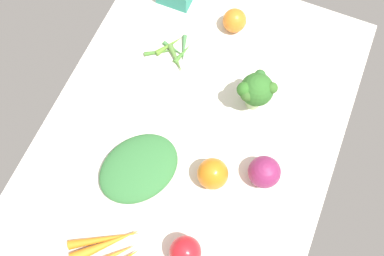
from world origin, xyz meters
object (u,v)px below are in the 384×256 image
object	(u,v)px
bell_pepper_orange	(213,174)
okra_pile	(174,52)
broccoli_head	(256,90)
leafy_greens_clump	(139,168)
bell_pepper_red	(185,252)
red_onion_center	(264,172)
heirloom_tomato_orange	(234,20)

from	to	relation	value
bell_pepper_orange	okra_pile	bearing A→B (deg)	38.00
broccoli_head	bell_pepper_orange	world-z (taller)	broccoli_head
leafy_greens_clump	okra_pile	bearing A→B (deg)	9.08
bell_pepper_red	okra_pile	world-z (taller)	bell_pepper_red
red_onion_center	okra_pile	distance (cm)	43.28
broccoli_head	bell_pepper_red	size ratio (longest dim) A/B	1.47
red_onion_center	leafy_greens_clump	size ratio (longest dim) A/B	0.38
leafy_greens_clump	bell_pepper_red	xyz separation A→B (cm)	(-14.45, -18.99, 2.09)
broccoli_head	leafy_greens_clump	size ratio (longest dim) A/B	0.61
broccoli_head	red_onion_center	bearing A→B (deg)	-152.99
okra_pile	bell_pepper_orange	world-z (taller)	bell_pepper_orange
broccoli_head	bell_pepper_red	world-z (taller)	broccoli_head
broccoli_head	leafy_greens_clump	bearing A→B (deg)	145.03
bell_pepper_red	bell_pepper_orange	size ratio (longest dim) A/B	1.00
red_onion_center	heirloom_tomato_orange	xyz separation A→B (cm)	(39.60, 22.66, -0.63)
heirloom_tomato_orange	bell_pepper_orange	bearing A→B (deg)	-166.26
bell_pepper_red	red_onion_center	bearing A→B (deg)	-22.89
broccoli_head	okra_pile	distance (cm)	27.80
leafy_greens_clump	bell_pepper_red	world-z (taller)	bell_pepper_red
okra_pile	bell_pepper_orange	xyz separation A→B (cm)	(-30.27, -23.65, 3.62)
leafy_greens_clump	red_onion_center	bearing A→B (deg)	-70.14
leafy_greens_clump	broccoli_head	bearing A→B (deg)	-34.97
okra_pile	heirloom_tomato_orange	distance (cm)	19.61
bell_pepper_red	heirloom_tomato_orange	bearing A→B (deg)	10.53
red_onion_center	bell_pepper_orange	size ratio (longest dim) A/B	0.93
bell_pepper_red	okra_pile	size ratio (longest dim) A/B	0.65
bell_pepper_red	heirloom_tomato_orange	size ratio (longest dim) A/B	1.27
red_onion_center	okra_pile	size ratio (longest dim) A/B	0.60
broccoli_head	okra_pile	world-z (taller)	broccoli_head
red_onion_center	bell_pepper_red	xyz separation A→B (cm)	(-25.14, 10.62, 0.30)
bell_pepper_red	okra_pile	bearing A→B (deg)	26.27
bell_pepper_red	heirloom_tomato_orange	xyz separation A→B (cm)	(64.74, 12.04, -0.94)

